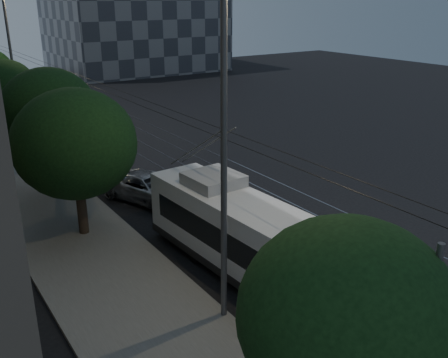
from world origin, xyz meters
name	(u,v)px	position (x,y,z in m)	size (l,w,h in m)	color
ground	(288,246)	(0.00, 0.00, 0.00)	(120.00, 120.00, 0.00)	black
sidewalk	(6,158)	(-7.50, 20.00, 0.07)	(5.00, 90.00, 0.15)	slate
tram_rails	(143,136)	(2.50, 20.00, 0.01)	(4.52, 90.00, 0.02)	#95959D
overhead_wires	(38,103)	(-4.97, 20.00, 3.47)	(2.23, 90.00, 6.00)	black
trolleybus	(252,241)	(-2.90, -1.21, 1.60)	(3.06, 11.71, 5.63)	#BBBBBD
pickup_silver	(150,188)	(-2.70, 8.00, 0.74)	(2.46, 5.34, 1.48)	#929498
car_white_a	(71,155)	(-4.30, 16.02, 0.73)	(1.72, 4.27, 1.45)	white
car_white_b	(54,142)	(-4.30, 19.85, 0.65)	(1.82, 4.49, 1.30)	#B7B7BB
car_white_c	(41,116)	(-2.89, 28.59, 0.67)	(1.43, 4.09, 1.35)	silver
car_white_d	(25,112)	(-3.61, 30.88, 0.68)	(1.61, 4.00, 1.36)	silver
tree_0	(347,317)	(-6.50, -9.00, 4.30)	(4.41, 4.41, 6.30)	black
tree_1	(75,144)	(-7.00, 5.98, 4.31)	(5.29, 5.29, 6.70)	black
tree_2	(49,111)	(-6.50, 11.49, 4.68)	(4.90, 4.90, 6.90)	black
tree_3	(6,87)	(-6.50, 22.00, 4.40)	(4.12, 4.12, 6.28)	black
streetlamp_near	(236,118)	(-4.77, -2.72, 6.83)	(2.73, 0.44, 11.49)	#555557
streetlamp_far	(16,48)	(-4.77, 25.29, 6.61)	(2.65, 0.44, 11.08)	#555557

